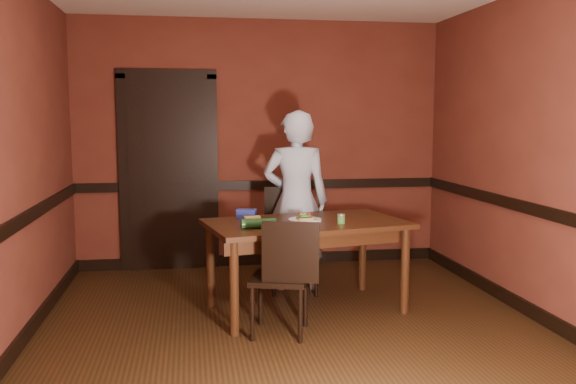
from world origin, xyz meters
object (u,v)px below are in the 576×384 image
object	(u,v)px
person	(296,201)
cheese_saucer	(252,220)
sandwich_plate	(305,219)
chair_near	(279,276)
sauce_jar	(341,219)
dining_table	(306,266)
chair_far	(295,240)
food_tub	(246,214)

from	to	relation	value
person	cheese_saucer	xyz separation A→B (m)	(-0.48, -0.67, -0.06)
person	sandwich_plate	xyz separation A→B (m)	(-0.04, -0.65, -0.06)
chair_near	sauce_jar	distance (m)	0.79
dining_table	person	world-z (taller)	person
dining_table	chair_far	world-z (taller)	chair_far
dining_table	food_tub	distance (m)	0.69
sandwich_plate	food_tub	distance (m)	0.54
person	food_tub	size ratio (longest dim) A/B	8.71
chair_far	food_tub	xyz separation A→B (m)	(-0.49, -0.33, 0.32)
sauce_jar	food_tub	bearing A→B (deg)	151.29
cheese_saucer	food_tub	distance (m)	0.28
food_tub	cheese_saucer	bearing A→B (deg)	-71.63
chair_near	food_tub	distance (m)	0.90
dining_table	cheese_saucer	distance (m)	0.61
chair_far	sandwich_plate	distance (m)	0.66
dining_table	chair_near	xyz separation A→B (m)	(-0.31, -0.54, 0.06)
chair_near	person	size ratio (longest dim) A/B	0.52
chair_far	cheese_saucer	bearing A→B (deg)	-116.88
chair_near	sandwich_plate	bearing A→B (deg)	-102.13
person	sauce_jar	size ratio (longest dim) A/B	21.56
sandwich_plate	cheese_saucer	distance (m)	0.45
sandwich_plate	cheese_saucer	bearing A→B (deg)	-177.67
sandwich_plate	sauce_jar	world-z (taller)	sauce_jar
sandwich_plate	dining_table	bearing A→B (deg)	-44.06
food_tub	sauce_jar	bearing A→B (deg)	-15.34
chair_far	person	world-z (taller)	person
sandwich_plate	cheese_saucer	world-z (taller)	sandwich_plate
chair_far	dining_table	bearing A→B (deg)	-80.11
person	cheese_saucer	size ratio (longest dim) A/B	9.70
cheese_saucer	food_tub	world-z (taller)	food_tub
sandwich_plate	person	bearing A→B (deg)	86.74
sandwich_plate	food_tub	bearing A→B (deg)	151.21
person	dining_table	bearing A→B (deg)	96.07
chair_far	chair_near	xyz separation A→B (m)	(-0.32, -1.13, -0.04)
chair_far	person	size ratio (longest dim) A/B	0.57
sauce_jar	cheese_saucer	distance (m)	0.74
dining_table	sandwich_plate	size ratio (longest dim) A/B	5.85
dining_table	food_tub	xyz separation A→B (m)	(-0.48, 0.27, 0.42)
chair_near	chair_far	bearing A→B (deg)	-89.19
person	food_tub	world-z (taller)	person
chair_far	sauce_jar	xyz separation A→B (m)	(0.26, -0.74, 0.32)
chair_far	sauce_jar	bearing A→B (deg)	-59.77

